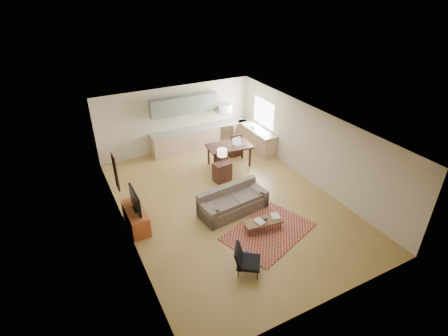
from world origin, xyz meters
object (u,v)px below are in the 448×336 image
coffee_table (263,225)px  dining_table (229,155)px  sofa (233,201)px  console_table (222,172)px  armchair (249,260)px  tv_credenza (136,218)px

coffee_table → dining_table: dining_table is taller
sofa → console_table: bearing=66.4°
console_table → dining_table: bearing=42.0°
coffee_table → dining_table: size_ratio=0.68×
sofa → dining_table: size_ratio=1.36×
armchair → dining_table: 5.57m
sofa → console_table: size_ratio=3.20×
coffee_table → tv_credenza: bearing=158.0°
armchair → tv_credenza: (-2.01, 3.05, -0.07)m
coffee_table → armchair: (-1.20, -1.20, 0.21)m
tv_credenza → console_table: bearing=18.6°
sofa → coffee_table: 1.25m
dining_table → coffee_table: bearing=-98.2°
sofa → console_table: (0.56, 1.84, -0.04)m
sofa → tv_credenza: 2.96m
sofa → console_table: sofa is taller
sofa → armchair: 2.53m
sofa → tv_credenza: (-2.88, 0.68, -0.08)m
dining_table → tv_credenza: bearing=-147.9°
dining_table → sofa: bearing=-109.8°
armchair → dining_table: size_ratio=0.46×
dining_table → armchair: bearing=-107.2°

